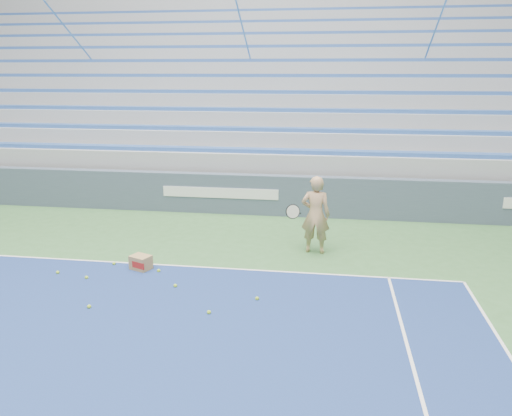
{
  "coord_description": "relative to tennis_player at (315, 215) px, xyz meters",
  "views": [
    {
      "loc": [
        2.89,
        2.81,
        3.83
      ],
      "look_at": [
        1.48,
        12.38,
        1.15
      ],
      "focal_mm": 35.0,
      "sensor_mm": 36.0,
      "label": 1
    }
  ],
  "objects": [
    {
      "name": "sponsor_barrier",
      "position": [
        -2.65,
        2.78,
        -0.3
      ],
      "size": [
        30.0,
        0.32,
        1.1
      ],
      "color": "#3F4D60",
      "rests_on": "ground"
    },
    {
      "name": "tennis_ball_7",
      "position": [
        -2.98,
        -1.58,
        -0.82
      ],
      "size": [
        0.07,
        0.07,
        0.07
      ],
      "primitive_type": "sphere",
      "color": "#A5D42B",
      "rests_on": "ground"
    },
    {
      "name": "tennis_ball_4",
      "position": [
        -4.01,
        -1.35,
        -0.82
      ],
      "size": [
        0.07,
        0.07,
        0.07
      ],
      "primitive_type": "sphere",
      "color": "#A5D42B",
      "rests_on": "ground"
    },
    {
      "name": "bleachers",
      "position": [
        -2.66,
        8.49,
        1.51
      ],
      "size": [
        31.0,
        9.15,
        7.3
      ],
      "color": "#979B9F",
      "rests_on": "ground"
    },
    {
      "name": "ball_box",
      "position": [
        -3.38,
        -1.49,
        -0.71
      ],
      "size": [
        0.47,
        0.42,
        0.29
      ],
      "color": "#9B7A4B",
      "rests_on": "ground"
    },
    {
      "name": "tennis_ball_2",
      "position": [
        -1.6,
        -3.13,
        -0.82
      ],
      "size": [
        0.07,
        0.07,
        0.07
      ],
      "primitive_type": "sphere",
      "color": "#A5D42B",
      "rests_on": "ground"
    },
    {
      "name": "tennis_player",
      "position": [
        0.0,
        0.0,
        0.0
      ],
      "size": [
        0.93,
        0.85,
        1.7
      ],
      "color": "tan",
      "rests_on": "ground"
    },
    {
      "name": "tennis_ball_1",
      "position": [
        -4.9,
        -1.95,
        -0.82
      ],
      "size": [
        0.07,
        0.07,
        0.07
      ],
      "primitive_type": "sphere",
      "color": "#A5D42B",
      "rests_on": "ground"
    },
    {
      "name": "tennis_ball_5",
      "position": [
        -4.23,
        -2.1,
        -0.82
      ],
      "size": [
        0.07,
        0.07,
        0.07
      ],
      "primitive_type": "sphere",
      "color": "#A5D42B",
      "rests_on": "ground"
    },
    {
      "name": "tennis_ball_0",
      "position": [
        -3.62,
        -3.23,
        -0.82
      ],
      "size": [
        0.07,
        0.07,
        0.07
      ],
      "primitive_type": "sphere",
      "color": "#A5D42B",
      "rests_on": "ground"
    },
    {
      "name": "tennis_ball_3",
      "position": [
        -2.45,
        -2.21,
        -0.82
      ],
      "size": [
        0.07,
        0.07,
        0.07
      ],
      "primitive_type": "sphere",
      "color": "#A5D42B",
      "rests_on": "ground"
    },
    {
      "name": "tennis_ball_6",
      "position": [
        -0.89,
        -2.52,
        -0.82
      ],
      "size": [
        0.07,
        0.07,
        0.07
      ],
      "primitive_type": "sphere",
      "color": "#A5D42B",
      "rests_on": "ground"
    }
  ]
}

